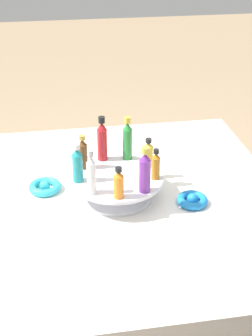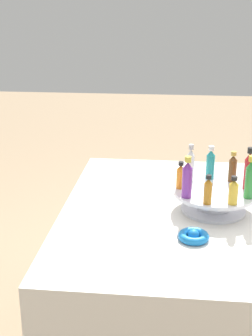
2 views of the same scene
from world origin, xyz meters
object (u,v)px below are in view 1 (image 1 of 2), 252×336
Objects in this scene: bottle_green at (127,140)px; ribbon_bow_teal at (45,187)px; bottle_red at (102,140)px; ribbon_bow_blue at (192,200)px; bottle_gold at (148,153)px; bottle_clear at (91,174)px; bottle_amber at (156,165)px; bottle_brown at (83,153)px; bottle_purple at (145,172)px; bottle_orange at (119,184)px; display_stand at (117,185)px; bottle_teal at (78,164)px.

bottle_green is 1.41× the size of ribbon_bow_teal.
bottle_red is 0.35m from ribbon_bow_blue.
bottle_red is (0.07, 0.14, 0.03)m from bottle_gold.
ribbon_bow_blue is (0.01, -0.31, -0.13)m from bottle_clear.
bottle_amber is 0.87× the size of bottle_brown.
bottle_green is at bearing -35.49° from bottle_clear.
bottle_green is at bearing 43.26° from ribbon_bow_blue.
bottle_green is 1.06× the size of bottle_clear.
bottle_green reaches higher than bottle_purple.
display_stand is at bearing -5.49° from bottle_orange.
ribbon_bow_teal is at bearing 59.15° from bottle_purple.
bottle_teal is (-0.06, 0.23, 0.01)m from bottle_gold.
bottle_brown is at bearing -15.49° from bottle_teal.
bottle_green reaches higher than display_stand.
bottle_purple is 0.08m from bottle_amber.
bottle_orange reaches higher than ribbon_bow_teal.
bottle_clear is (-0.07, -0.03, 0.01)m from bottle_teal.
bottle_brown is at bearing 64.51° from bottle_amber.
bottle_brown is at bearing 124.51° from bottle_red.
bottle_gold is at bearing -55.49° from bottle_clear.
bottle_green is at bearing -25.49° from display_stand.
display_stand is at bearing -165.49° from bottle_red.
bottle_clear is 1.33× the size of ribbon_bow_teal.
bottle_amber is 0.21m from bottle_clear.
bottle_purple is 0.21m from bottle_green.
bottle_orange is at bearing 100.29° from ribbon_bow_blue.
bottle_red is at bearing 4.51° from bottle_orange.
bottle_green is 1.18× the size of bottle_teal.
bottle_amber is (0.07, -0.05, -0.02)m from bottle_purple.
bottle_purple is at bearing 164.51° from bottle_gold.
bottle_gold is 0.24m from bottle_clear.
bottle_amber is at bearing -135.49° from bottle_red.
ribbon_bow_teal is (0.03, 0.34, -0.11)m from bottle_gold.
bottle_purple is 1.26× the size of bottle_brown.
bottle_orange is 0.70× the size of bottle_clear.
ribbon_bow_blue is at bearing -88.58° from bottle_clear.
bottle_gold is 0.20m from ribbon_bow_blue.
display_stand is 0.16m from bottle_red.
bottle_green reaches higher than bottle_orange.
bottle_amber is 0.38m from ribbon_bow_teal.
ribbon_bow_teal is at bearing 41.07° from bottle_clear.
bottle_orange is at bearing 164.51° from bottle_green.
bottle_green is at bearing -55.49° from bottle_teal.
bottle_gold is at bearing -135.49° from bottle_green.
bottle_purple reaches higher than bottle_amber.
bottle_purple is at bearing 144.51° from bottle_amber.
bottle_gold is at bearing -75.49° from bottle_teal.
display_stand is 2.76× the size of ribbon_bow_teal.
ribbon_bow_teal is at bearing 47.53° from bottle_orange.
bottle_orange is 0.21m from bottle_brown.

